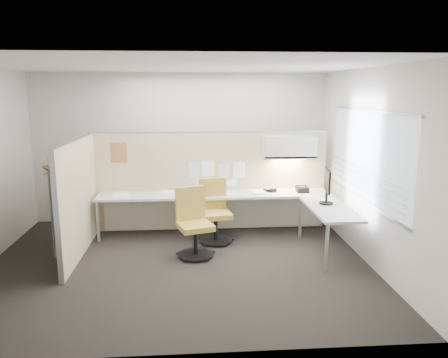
{
  "coord_description": "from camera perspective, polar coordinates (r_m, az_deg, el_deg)",
  "views": [
    {
      "loc": [
        0.22,
        -6.03,
        2.49
      ],
      "look_at": [
        0.72,
        0.8,
        1.08
      ],
      "focal_mm": 35.0,
      "sensor_mm": 36.0,
      "label": 1
    }
  ],
  "objects": [
    {
      "name": "wall_back",
      "position": [
        8.35,
        -5.71,
        4.07
      ],
      "size": [
        5.5,
        0.02,
        2.8
      ],
      "primitive_type": "cube",
      "color": "beige",
      "rests_on": "ground"
    },
    {
      "name": "chair_left",
      "position": [
        6.65,
        -3.98,
        -6.0
      ],
      "size": [
        0.6,
        0.62,
        1.03
      ],
      "rotation": [
        0.0,
        0.0,
        0.31
      ],
      "color": "black",
      "rests_on": "floor"
    },
    {
      "name": "paper_stack_0",
      "position": [
        7.53,
        -13.32,
        -2.1
      ],
      "size": [
        0.23,
        0.3,
        0.03
      ],
      "primitive_type": "cube",
      "rotation": [
        0.0,
        0.0,
        -0.01
      ],
      "color": "white",
      "rests_on": "desk"
    },
    {
      "name": "wall_right",
      "position": [
        6.63,
        18.3,
        1.57
      ],
      "size": [
        0.02,
        4.5,
        2.8
      ],
      "primitive_type": "cube",
      "color": "beige",
      "rests_on": "ground"
    },
    {
      "name": "coat_hook",
      "position": [
        5.94,
        -21.78,
        0.3
      ],
      "size": [
        0.18,
        0.48,
        1.43
      ],
      "color": "silver",
      "rests_on": "partition_left"
    },
    {
      "name": "partition_back",
      "position": [
        7.8,
        -1.7,
        -0.33
      ],
      "size": [
        4.1,
        0.06,
        1.75
      ],
      "primitive_type": "cube",
      "color": "tan",
      "rests_on": "floor"
    },
    {
      "name": "pinned_papers",
      "position": [
        7.74,
        -1.11,
        0.78
      ],
      "size": [
        1.01,
        0.0,
        0.47
      ],
      "color": "#8CBF8C",
      "rests_on": "partition_back"
    },
    {
      "name": "chair_right",
      "position": [
        7.25,
        -1.22,
        -4.48
      ],
      "size": [
        0.55,
        0.57,
        1.03
      ],
      "rotation": [
        0.0,
        0.0,
        0.16
      ],
      "color": "black",
      "rests_on": "floor"
    },
    {
      "name": "paper_stack_4",
      "position": [
        7.6,
        4.57,
        -1.7
      ],
      "size": [
        0.23,
        0.3,
        0.03
      ],
      "primitive_type": "cube",
      "rotation": [
        0.0,
        0.0,
        -0.01
      ],
      "color": "white",
      "rests_on": "desk"
    },
    {
      "name": "poster",
      "position": [
        7.77,
        -13.61,
        3.38
      ],
      "size": [
        0.28,
        0.0,
        0.35
      ],
      "primitive_type": "cube",
      "color": "orange",
      "rests_on": "partition_back"
    },
    {
      "name": "desk",
      "position": [
        7.43,
        1.41,
        -3.09
      ],
      "size": [
        4.0,
        2.07,
        0.73
      ],
      "color": "beige",
      "rests_on": "floor"
    },
    {
      "name": "paper_stack_1",
      "position": [
        7.58,
        -7.35,
        -1.81
      ],
      "size": [
        0.28,
        0.34,
        0.02
      ],
      "primitive_type": "cube",
      "rotation": [
        0.0,
        0.0,
        -0.19
      ],
      "color": "white",
      "rests_on": "desk"
    },
    {
      "name": "stapler",
      "position": [
        7.66,
        5.64,
        -1.53
      ],
      "size": [
        0.15,
        0.08,
        0.05
      ],
      "primitive_type": "cube",
      "rotation": [
        0.0,
        0.0,
        -0.3
      ],
      "color": "black",
      "rests_on": "desk"
    },
    {
      "name": "monitor",
      "position": [
        6.95,
        13.31,
        -0.69
      ],
      "size": [
        0.22,
        0.52,
        0.55
      ],
      "rotation": [
        0.0,
        0.0,
        1.41
      ],
      "color": "black",
      "rests_on": "desk"
    },
    {
      "name": "phone",
      "position": [
        7.72,
        10.14,
        -1.33
      ],
      "size": [
        0.21,
        0.21,
        0.12
      ],
      "rotation": [
        0.0,
        0.0,
        0.04
      ],
      "color": "black",
      "rests_on": "desk"
    },
    {
      "name": "paper_stack_2",
      "position": [
        7.37,
        -3.95,
        -2.02
      ],
      "size": [
        0.25,
        0.32,
        0.05
      ],
      "primitive_type": "cube",
      "rotation": [
        0.0,
        0.0,
        -0.08
      ],
      "color": "white",
      "rests_on": "desk"
    },
    {
      "name": "floor",
      "position": [
        6.53,
        -5.93,
        -10.92
      ],
      "size": [
        5.5,
        4.5,
        0.01
      ],
      "primitive_type": "cube",
      "color": "black",
      "rests_on": "ground"
    },
    {
      "name": "task_light_strip",
      "position": [
        7.7,
        8.45,
        2.61
      ],
      "size": [
        0.6,
        0.06,
        0.02
      ],
      "primitive_type": "cube",
      "color": "#FFEABF",
      "rests_on": "overhead_bin"
    },
    {
      "name": "tape_dispenser",
      "position": [
        7.66,
        6.48,
        -1.5
      ],
      "size": [
        0.11,
        0.08,
        0.06
      ],
      "primitive_type": "cube",
      "rotation": [
        0.0,
        0.0,
        0.19
      ],
      "color": "black",
      "rests_on": "desk"
    },
    {
      "name": "paper_stack_5",
      "position": [
        7.22,
        13.18,
        -2.72
      ],
      "size": [
        0.31,
        0.35,
        0.02
      ],
      "primitive_type": "cube",
      "rotation": [
        0.0,
        0.0,
        0.28
      ],
      "color": "white",
      "rests_on": "desk"
    },
    {
      "name": "overhead_bin",
      "position": [
        7.67,
        8.5,
        4.16
      ],
      "size": [
        0.9,
        0.36,
        0.38
      ],
      "primitive_type": "cube",
      "color": "beige",
      "rests_on": "partition_back"
    },
    {
      "name": "wall_front",
      "position": [
        3.94,
        -7.25,
        -4.53
      ],
      "size": [
        5.5,
        0.02,
        2.8
      ],
      "primitive_type": "cube",
      "color": "beige",
      "rests_on": "ground"
    },
    {
      "name": "ceiling",
      "position": [
        6.04,
        -6.5,
        14.55
      ],
      "size": [
        5.5,
        4.5,
        0.01
      ],
      "primitive_type": "cube",
      "color": "white",
      "rests_on": "wall_back"
    },
    {
      "name": "paper_stack_3",
      "position": [
        7.52,
        -0.01,
        -1.86
      ],
      "size": [
        0.24,
        0.31,
        0.01
      ],
      "primitive_type": "cube",
      "rotation": [
        0.0,
        0.0,
        0.03
      ],
      "color": "white",
      "rests_on": "desk"
    },
    {
      "name": "partition_left",
      "position": [
        6.94,
        -18.46,
        -2.44
      ],
      "size": [
        0.06,
        2.2,
        1.75
      ],
      "primitive_type": "cube",
      "color": "tan",
      "rests_on": "floor"
    },
    {
      "name": "window_pane",
      "position": [
        6.6,
        18.18,
        2.85
      ],
      "size": [
        0.01,
        2.8,
        1.3
      ],
      "primitive_type": "cube",
      "color": "#929BA9",
      "rests_on": "wall_right"
    }
  ]
}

